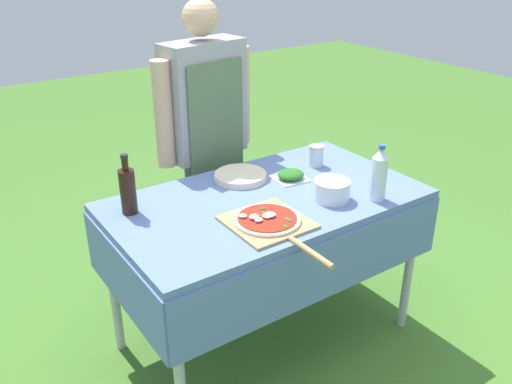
% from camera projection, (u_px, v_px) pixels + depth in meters
% --- Properties ---
extents(ground_plane, '(12.00, 12.00, 0.00)m').
position_uv_depth(ground_plane, '(265.00, 335.00, 2.76)').
color(ground_plane, '#477A2D').
extents(prep_table, '(1.41, 0.81, 0.78)m').
position_uv_depth(prep_table, '(266.00, 214.00, 2.46)').
color(prep_table, '#607AB7').
rests_on(prep_table, ground).
extents(person_cook, '(0.59, 0.25, 1.58)m').
position_uv_depth(person_cook, '(206.00, 128.00, 2.82)').
color(person_cook, '#4C4C51').
rests_on(person_cook, ground).
extents(pizza_on_peel, '(0.31, 0.55, 0.05)m').
position_uv_depth(pizza_on_peel, '(269.00, 222.00, 2.18)').
color(pizza_on_peel, tan).
rests_on(pizza_on_peel, prep_table).
extents(oil_bottle, '(0.07, 0.07, 0.26)m').
position_uv_depth(oil_bottle, '(128.00, 190.00, 2.24)').
color(oil_bottle, black).
rests_on(oil_bottle, prep_table).
extents(water_bottle, '(0.07, 0.07, 0.26)m').
position_uv_depth(water_bottle, '(379.00, 174.00, 2.35)').
color(water_bottle, silver).
rests_on(water_bottle, prep_table).
extents(herb_container, '(0.17, 0.15, 0.05)m').
position_uv_depth(herb_container, '(291.00, 175.00, 2.58)').
color(herb_container, silver).
rests_on(herb_container, prep_table).
extents(mixing_tub, '(0.16, 0.16, 0.09)m').
position_uv_depth(mixing_tub, '(332.00, 190.00, 2.38)').
color(mixing_tub, silver).
rests_on(mixing_tub, prep_table).
extents(plate_stack, '(0.25, 0.25, 0.03)m').
position_uv_depth(plate_stack, '(240.00, 176.00, 2.59)').
color(plate_stack, beige).
rests_on(plate_stack, prep_table).
extents(sauce_jar, '(0.07, 0.07, 0.11)m').
position_uv_depth(sauce_jar, '(316.00, 157.00, 2.72)').
color(sauce_jar, silver).
rests_on(sauce_jar, prep_table).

